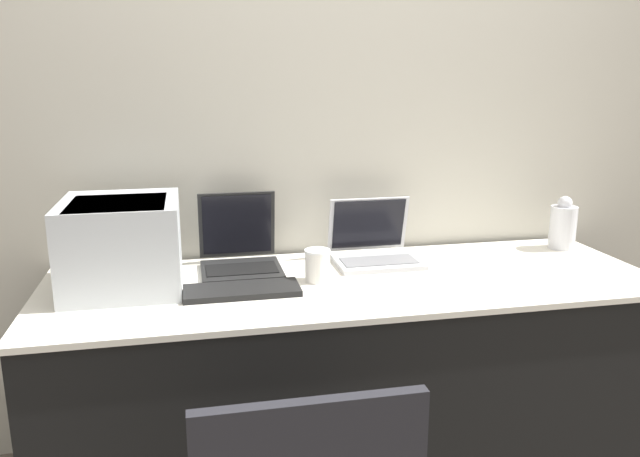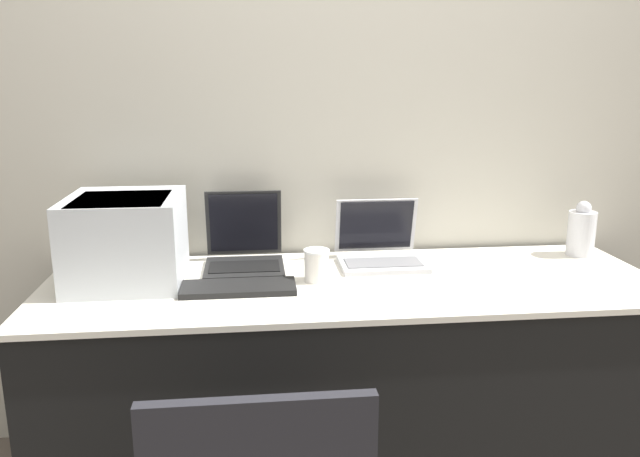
{
  "view_description": "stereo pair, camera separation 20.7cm",
  "coord_description": "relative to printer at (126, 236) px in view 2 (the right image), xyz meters",
  "views": [
    {
      "loc": [
        -0.54,
        -1.65,
        1.45
      ],
      "look_at": [
        -0.11,
        0.39,
        0.94
      ],
      "focal_mm": 35.0,
      "sensor_mm": 36.0,
      "label": 1
    },
    {
      "loc": [
        -0.34,
        -1.68,
        1.45
      ],
      "look_at": [
        -0.11,
        0.39,
        0.94
      ],
      "focal_mm": 35.0,
      "sensor_mm": 36.0,
      "label": 2
    }
  ],
  "objects": [
    {
      "name": "laptop_left",
      "position": [
        0.4,
        0.13,
        -0.1
      ],
      "size": [
        0.29,
        0.3,
        0.27
      ],
      "color": "black",
      "rests_on": "table"
    },
    {
      "name": "external_keyboard",
      "position": [
        0.38,
        -0.14,
        -0.15
      ],
      "size": [
        0.38,
        0.15,
        0.02
      ],
      "color": "black",
      "rests_on": "table"
    },
    {
      "name": "laptop_right",
      "position": [
        0.91,
        0.12,
        -0.11
      ],
      "size": [
        0.32,
        0.28,
        0.23
      ],
      "color": "#B7B7BC",
      "rests_on": "table"
    },
    {
      "name": "printer",
      "position": [
        0.0,
        0.0,
        0.0
      ],
      "size": [
        0.37,
        0.4,
        0.3
      ],
      "color": "#B2B7BC",
      "rests_on": "table"
    },
    {
      "name": "metal_pitcher",
      "position": [
        1.71,
        0.14,
        -0.06
      ],
      "size": [
        0.11,
        0.11,
        0.22
      ],
      "color": "silver",
      "rests_on": "table"
    },
    {
      "name": "table",
      "position": [
        0.77,
        -0.08,
        -0.54
      ],
      "size": [
        2.13,
        0.73,
        0.76
      ],
      "color": "black",
      "rests_on": "ground_plane"
    },
    {
      "name": "coffee_cup",
      "position": [
        0.65,
        -0.07,
        -0.1
      ],
      "size": [
        0.09,
        0.09,
        0.11
      ],
      "color": "white",
      "rests_on": "table"
    },
    {
      "name": "wall_back",
      "position": [
        0.77,
        0.34,
        0.38
      ],
      "size": [
        8.0,
        0.05,
        2.6
      ],
      "color": "#B7B2A3",
      "rests_on": "ground_plane"
    }
  ]
}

